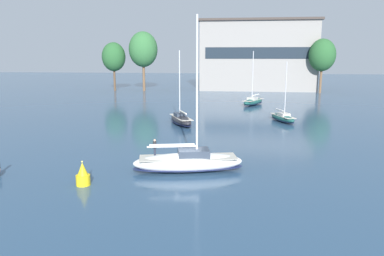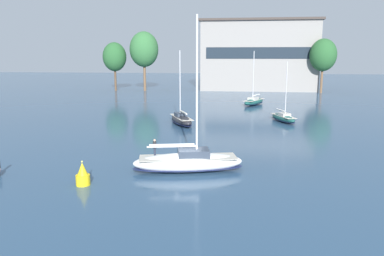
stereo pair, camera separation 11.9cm
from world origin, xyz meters
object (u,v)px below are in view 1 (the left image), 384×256
Objects in this scene: tree_shore_left at (114,57)px; sailboat_moored_far_slip at (181,119)px; sailboat_moored_near_marina at (253,101)px; channel_buoy at (83,175)px; sailboat_moored_mid_channel at (283,117)px; tree_shore_center at (322,55)px; tree_shore_right at (143,49)px; sailboat_main at (188,161)px.

sailboat_moored_far_slip is at bearing -61.62° from tree_shore_left.
tree_shore_left is 52.78m from sailboat_moored_near_marina.
channel_buoy is (-16.39, -55.90, 0.06)m from sailboat_moored_near_marina.
sailboat_moored_far_slip is at bearing -164.74° from sailboat_moored_mid_channel.
tree_shore_center is 37.82m from sailboat_moored_near_marina.
sailboat_moored_near_marina is at bearing 64.09° from sailboat_moored_far_slip.
tree_shore_right is 8.39× the size of channel_buoy.
tree_shore_left is 0.95× the size of tree_shore_center.
tree_shore_center is at bearing 55.40° from sailboat_moored_near_marina.
sailboat_moored_near_marina is (42.52, -29.71, -9.74)m from tree_shore_left.
tree_shore_center reaches higher than sailboat_moored_mid_channel.
tree_shore_center is 65.71m from sailboat_moored_far_slip.
sailboat_moored_far_slip is (-12.53, -25.80, -0.01)m from sailboat_moored_near_marina.
tree_shore_right is 46.78m from sailboat_moored_near_marina.
channel_buoy is at bearing -113.35° from tree_shore_center.
tree_shore_left is 63.19m from tree_shore_center.
sailboat_moored_near_marina is (33.23, -30.65, -12.03)m from tree_shore_right.
sailboat_moored_mid_channel is 40.39m from channel_buoy.
tree_shore_right is at bearing 125.88° from sailboat_moored_mid_channel.
tree_shore_right is 86.19m from sailboat_main.
sailboat_main is at bearing -112.29° from sailboat_moored_mid_channel.
tree_shore_right is at bearing 5.79° from tree_shore_left.
sailboat_moored_near_marina is 21.65m from sailboat_moored_mid_channel.
tree_shore_center is at bearing -0.75° from tree_shore_right.
tree_shore_left reaches higher than sailboat_moored_mid_channel.
tree_shore_left is at bearing 145.06° from sailboat_moored_near_marina.
tree_shore_left is at bearing 106.97° from channel_buoy.
tree_shore_center is 1.08× the size of sailboat_main.
tree_shore_left reaches higher than sailboat_main.
channel_buoy is at bearing -120.80° from sailboat_moored_mid_channel.
tree_shore_center is at bearing 0.22° from tree_shore_left.
tree_shore_left is 63.85m from sailboat_moored_far_slip.
sailboat_moored_near_marina is 58.26m from channel_buoy.
sailboat_moored_far_slip is 30.35m from channel_buoy.
sailboat_main is 1.46× the size of sailboat_moored_mid_channel.
tree_shore_right is 1.53× the size of sailboat_moored_near_marina.
tree_shore_left is 1.50× the size of sailboat_moored_mid_channel.
sailboat_main is 9.90m from channel_buoy.
channel_buoy is (26.13, -85.62, -9.68)m from tree_shore_left.
sailboat_main is at bearing -79.45° from sailboat_moored_far_slip.
tree_shore_center is at bearing 70.55° from sailboat_main.
sailboat_moored_mid_channel is at bearing 15.26° from sailboat_moored_far_slip.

